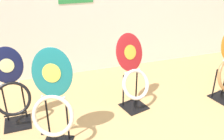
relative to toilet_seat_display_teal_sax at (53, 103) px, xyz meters
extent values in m
cube|color=black|center=(2.14, 0.18, -0.47)|extent=(0.33, 0.33, 0.01)
cylinder|color=black|center=(2.02, 0.25, -0.27)|extent=(0.02, 0.02, 0.39)
sphere|color=silver|center=(2.04, 0.20, 0.06)|extent=(0.02, 0.02, 0.02)
cylinder|color=black|center=(-0.06, 0.10, -0.24)|extent=(0.02, 0.02, 0.45)
cylinder|color=black|center=(0.12, 0.03, -0.24)|extent=(0.02, 0.02, 0.45)
cylinder|color=black|center=(-0.04, -0.09, -0.29)|extent=(0.21, 0.11, 0.02)
torus|color=beige|center=(-0.02, -0.04, -0.12)|extent=(0.43, 0.32, 0.38)
ellipsoid|color=#197075|center=(0.02, 0.06, 0.28)|extent=(0.39, 0.25, 0.45)
ellipsoid|color=#EADB4C|center=(0.02, 0.04, 0.28)|extent=(0.17, 0.10, 0.17)
sphere|color=silver|center=(-0.09, 0.06, 0.05)|extent=(0.02, 0.02, 0.02)
sphere|color=silver|center=(0.10, -0.02, 0.05)|extent=(0.02, 0.02, 0.02)
cube|color=black|center=(-0.38, 0.46, -0.47)|extent=(0.28, 0.28, 0.01)
cylinder|color=black|center=(-0.48, 0.54, -0.26)|extent=(0.02, 0.02, 0.41)
cylinder|color=black|center=(-0.28, 0.55, -0.26)|extent=(0.02, 0.02, 0.41)
cylinder|color=black|center=(-0.38, 0.38, -0.30)|extent=(0.22, 0.02, 0.02)
torus|color=black|center=(-0.38, 0.43, -0.14)|extent=(0.37, 0.15, 0.36)
ellipsoid|color=#141942|center=(-0.38, 0.51, 0.21)|extent=(0.32, 0.09, 0.38)
ellipsoid|color=beige|center=(-0.38, 0.50, 0.21)|extent=(0.14, 0.03, 0.15)
sphere|color=silver|center=(-0.47, 0.49, 0.02)|extent=(0.02, 0.02, 0.02)
sphere|color=silver|center=(-0.29, 0.49, 0.02)|extent=(0.02, 0.02, 0.02)
cube|color=black|center=(0.97, 0.36, -0.47)|extent=(0.34, 0.34, 0.01)
cylinder|color=black|center=(0.85, 0.42, -0.26)|extent=(0.02, 0.02, 0.41)
cylinder|color=black|center=(1.04, 0.47, -0.26)|extent=(0.02, 0.02, 0.41)
cylinder|color=black|center=(0.98, 0.28, -0.30)|extent=(0.22, 0.07, 0.02)
torus|color=silver|center=(0.97, 0.34, -0.15)|extent=(0.40, 0.29, 0.34)
ellipsoid|color=#AD1E23|center=(0.93, 0.48, 0.20)|extent=(0.39, 0.25, 0.43)
ellipsoid|color=yellow|center=(0.94, 0.46, 0.20)|extent=(0.17, 0.10, 0.16)
sphere|color=silver|center=(0.85, 0.39, -0.01)|extent=(0.02, 0.02, 0.02)
sphere|color=silver|center=(1.05, 0.44, -0.01)|extent=(0.02, 0.02, 0.02)
camera|label=1|loc=(-0.09, -1.98, 1.25)|focal=40.00mm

